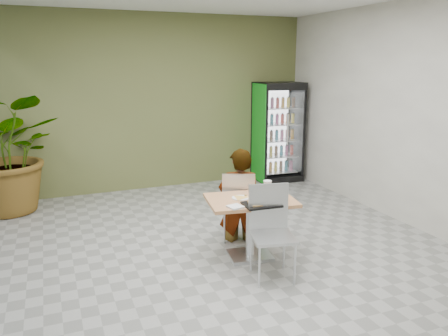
{
  "coord_description": "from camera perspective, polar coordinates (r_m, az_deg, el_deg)",
  "views": [
    {
      "loc": [
        -1.79,
        -4.44,
        2.34
      ],
      "look_at": [
        0.26,
        0.64,
        1.0
      ],
      "focal_mm": 35.0,
      "sensor_mm": 36.0,
      "label": 1
    }
  ],
  "objects": [
    {
      "name": "beverage_fridge",
      "position": [
        8.8,
        7.07,
        4.7
      ],
      "size": [
        0.93,
        0.73,
        1.95
      ],
      "rotation": [
        0.0,
        0.0,
        -0.06
      ],
      "color": "black",
      "rests_on": "ground"
    },
    {
      "name": "soda_cup",
      "position": [
        5.37,
        5.7,
        -2.6
      ],
      "size": [
        0.1,
        0.1,
        0.18
      ],
      "color": "silver",
      "rests_on": "dining_table"
    },
    {
      "name": "napkin_stack",
      "position": [
        4.9,
        1.49,
        -5.08
      ],
      "size": [
        0.18,
        0.18,
        0.02
      ],
      "primitive_type": "cube",
      "rotation": [
        0.0,
        0.0,
        0.21
      ],
      "color": "silver",
      "rests_on": "dining_table"
    },
    {
      "name": "pizza_plate",
      "position": [
        5.22,
        2.2,
        -3.81
      ],
      "size": [
        0.3,
        0.23,
        0.03
      ],
      "color": "silver",
      "rests_on": "dining_table"
    },
    {
      "name": "chair_near",
      "position": [
        4.88,
        6.09,
        -7.22
      ],
      "size": [
        0.54,
        0.55,
        1.03
      ],
      "rotation": [
        0.0,
        0.0,
        -0.22
      ],
      "color": "silver",
      "rests_on": "ground"
    },
    {
      "name": "room_envelope",
      "position": [
        4.85,
        -0.06,
        4.96
      ],
      "size": [
        6.0,
        7.0,
        3.2
      ],
      "primitive_type": null,
      "color": "silver",
      "rests_on": "ground"
    },
    {
      "name": "seated_woman",
      "position": [
        5.82,
        2.07,
        -4.93
      ],
      "size": [
        0.67,
        0.57,
        1.55
      ],
      "primitive_type": "imported",
      "rotation": [
        0.0,
        0.0,
        2.73
      ],
      "color": "black",
      "rests_on": "ground"
    },
    {
      "name": "chair_far",
      "position": [
        5.75,
        1.88,
        -4.35
      ],
      "size": [
        0.56,
        0.56,
        0.95
      ],
      "rotation": [
        0.0,
        0.0,
        2.73
      ],
      "color": "silver",
      "rests_on": "ground"
    },
    {
      "name": "potted_plant",
      "position": [
        7.57,
        -26.13,
        1.74
      ],
      "size": [
        2.07,
        1.92,
        1.9
      ],
      "primitive_type": "imported",
      "rotation": [
        0.0,
        0.0,
        -0.3
      ],
      "color": "#2A6A2F",
      "rests_on": "ground"
    },
    {
      "name": "ground",
      "position": [
        5.33,
        -0.05,
        -12.3
      ],
      "size": [
        7.0,
        7.0,
        0.0
      ],
      "primitive_type": "plane",
      "color": "gray",
      "rests_on": "ground"
    },
    {
      "name": "cafeteria_tray",
      "position": [
        4.98,
        4.94,
        -4.77
      ],
      "size": [
        0.43,
        0.32,
        0.02
      ],
      "primitive_type": "cube",
      "rotation": [
        0.0,
        0.0,
        -0.06
      ],
      "color": "black",
      "rests_on": "dining_table"
    },
    {
      "name": "dining_table",
      "position": [
        5.29,
        3.47,
        -6.22
      ],
      "size": [
        1.12,
        0.86,
        0.75
      ],
      "rotation": [
        0.0,
        0.0,
        -0.15
      ],
      "color": "#BF7E51",
      "rests_on": "ground"
    }
  ]
}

